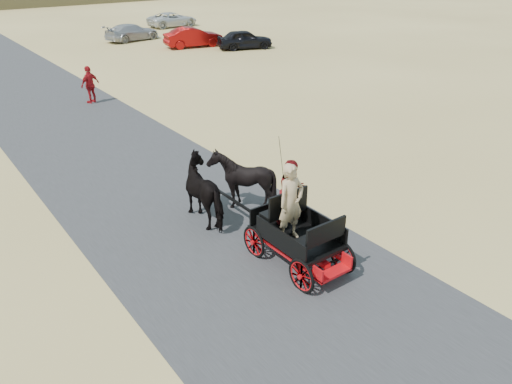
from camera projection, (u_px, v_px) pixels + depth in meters
ground at (269, 278)px, 11.11m from camera, size 140.00×140.00×0.00m
road at (269, 278)px, 11.11m from camera, size 6.00×140.00×0.01m
carriage at (297, 249)px, 11.52m from camera, size 1.30×2.40×0.72m
horse_left at (208, 191)px, 13.16m from camera, size 0.91×2.01×1.70m
horse_right at (242, 180)px, 13.75m from camera, size 1.37×1.54×1.70m
driver_man at (291, 202)px, 10.89m from camera, size 0.66×0.43×1.80m
passenger_woman at (292, 192)px, 11.60m from camera, size 0.77×0.60×1.58m
pedestrian at (90, 85)px, 23.16m from camera, size 1.09×0.76×1.73m
car_a at (245, 39)px, 35.55m from camera, size 4.20×2.72×1.33m
car_b at (194, 37)px, 36.20m from camera, size 4.39×2.18×1.38m
car_c at (132, 32)px, 38.71m from camera, size 4.59×2.54×1.26m
car_d at (172, 20)px, 45.35m from camera, size 4.63×2.28×1.26m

